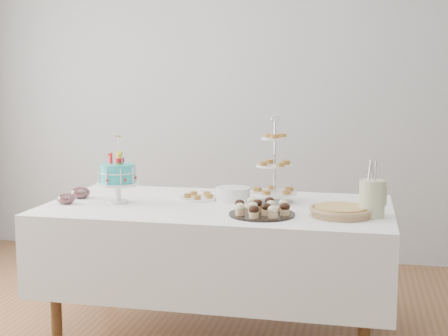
% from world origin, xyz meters
% --- Properties ---
extents(walls, '(5.04, 4.04, 2.70)m').
position_xyz_m(walls, '(0.00, 0.00, 1.35)').
color(walls, '#A7A9AC').
rests_on(walls, floor).
extents(table, '(1.92, 1.02, 0.77)m').
position_xyz_m(table, '(0.00, 0.30, 0.54)').
color(table, white).
rests_on(table, floor).
extents(birthday_cake, '(0.25, 0.25, 0.38)m').
position_xyz_m(birthday_cake, '(-0.57, 0.23, 0.87)').
color(birthday_cake, white).
rests_on(birthday_cake, table).
extents(cupcake_tray, '(0.34, 0.34, 0.08)m').
position_xyz_m(cupcake_tray, '(0.29, 0.07, 0.81)').
color(cupcake_tray, black).
rests_on(cupcake_tray, table).
extents(pie, '(0.32, 0.32, 0.05)m').
position_xyz_m(pie, '(0.69, 0.13, 0.80)').
color(pie, tan).
rests_on(pie, table).
extents(tiered_stand, '(0.26, 0.26, 0.50)m').
position_xyz_m(tiered_stand, '(0.30, 0.44, 0.98)').
color(tiered_stand, silver).
rests_on(tiered_stand, table).
extents(plate_stack, '(0.20, 0.20, 0.08)m').
position_xyz_m(plate_stack, '(0.06, 0.43, 0.81)').
color(plate_stack, white).
rests_on(plate_stack, table).
extents(pastry_plate, '(0.24, 0.24, 0.04)m').
position_xyz_m(pastry_plate, '(-0.14, 0.44, 0.79)').
color(pastry_plate, white).
rests_on(pastry_plate, table).
extents(jam_bowl_a, '(0.10, 0.10, 0.06)m').
position_xyz_m(jam_bowl_a, '(-0.84, 0.13, 0.80)').
color(jam_bowl_a, silver).
rests_on(jam_bowl_a, table).
extents(jam_bowl_b, '(0.12, 0.12, 0.07)m').
position_xyz_m(jam_bowl_b, '(-0.84, 0.31, 0.80)').
color(jam_bowl_b, silver).
rests_on(jam_bowl_b, table).
extents(utensil_pitcher, '(0.14, 0.13, 0.29)m').
position_xyz_m(utensil_pitcher, '(0.84, 0.15, 0.87)').
color(utensil_pitcher, silver).
rests_on(utensil_pitcher, table).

